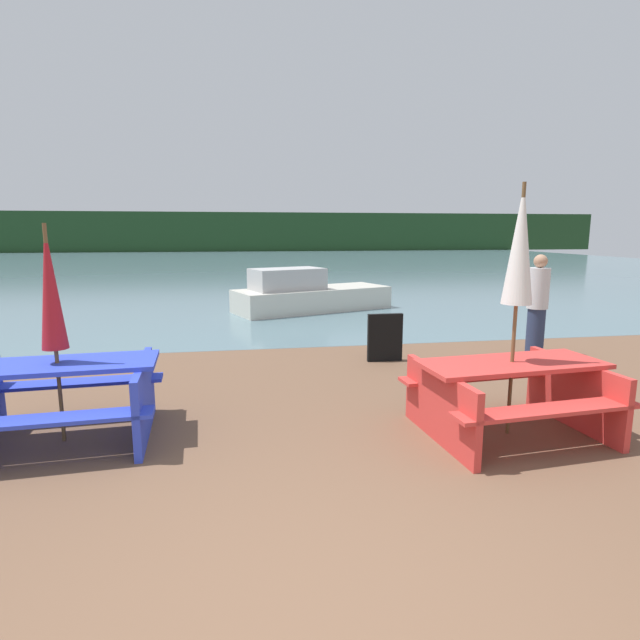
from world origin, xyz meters
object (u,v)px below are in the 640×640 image
Objects in this scene: person at (537,305)px; umbrella_white at (520,246)px; umbrella_crimson at (50,289)px; signboard at (385,338)px; picnic_table_red at (510,390)px; picnic_table_blue at (60,395)px; boat at (307,295)px.

umbrella_white is at bearing -126.16° from person.
umbrella_crimson is 2.77× the size of signboard.
umbrella_crimson is at bearing -159.62° from person.
umbrella_crimson is (-4.35, 0.53, 1.03)m from picnic_table_red.
person is 2.20× the size of signboard.
umbrella_white reaches higher than signboard.
boat is at bearing 65.73° from picnic_table_blue.
umbrella_white is 0.58× the size of boat.
person is at bearing 20.38° from picnic_table_blue.
signboard is (0.49, -5.24, -0.03)m from boat.
picnic_table_blue is 1.01m from umbrella_crimson.
signboard is at bearing 31.60° from umbrella_crimson.
umbrella_crimson is at bearing 173.04° from umbrella_white.
umbrella_white is at bearing -103.95° from boat.
umbrella_white reaches higher than umbrella_crimson.
umbrella_white is at bearing -6.96° from umbrella_crimson.
picnic_table_blue is at bearing 173.04° from umbrella_white.
boat reaches higher than picnic_table_red.
person reaches higher than picnic_table_red.
picnic_table_red is 0.45× the size of boat.
picnic_table_blue is 0.45× the size of boat.
picnic_table_red is 4.38m from picnic_table_blue.
signboard is at bearing 97.64° from picnic_table_red.
picnic_table_red is at bearing -6.96° from umbrella_crimson.
picnic_table_red is 1.41m from umbrella_white.
boat is at bearing 96.21° from picnic_table_red.
picnic_table_red is 2.57× the size of signboard.
person is (2.15, 2.95, -1.04)m from umbrella_white.
person is 2.59m from signboard.
umbrella_crimson is at bearing 180.00° from picnic_table_blue.
signboard is (-0.40, 2.96, -1.49)m from umbrella_white.
picnic_table_blue reaches higher than picnic_table_red.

